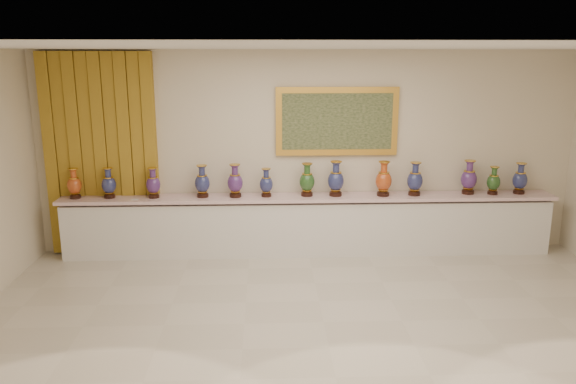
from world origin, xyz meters
The scene contains 17 objects.
ground centered at (0.00, 0.00, 0.00)m, with size 8.00×8.00×0.00m, color beige.
room centered at (-2.48, 2.44, 1.58)m, with size 8.00×8.00×8.00m.
counter centered at (0.00, 2.27, 0.44)m, with size 7.28×0.48×0.90m.
vase_0 centered at (-3.40, 2.25, 1.10)m, with size 0.27×0.27×0.44m.
vase_1 centered at (-2.91, 2.26, 1.10)m, with size 0.25×0.25×0.44m.
vase_2 centered at (-2.26, 2.24, 1.10)m, with size 0.26×0.26×0.44m.
vase_3 centered at (-1.56, 2.25, 1.11)m, with size 0.23×0.23×0.47m.
vase_4 centered at (-1.08, 2.23, 1.12)m, with size 0.29×0.29×0.49m.
vase_5 centered at (-0.63, 2.24, 1.09)m, with size 0.20×0.20×0.42m.
vase_6 centered at (-0.03, 2.26, 1.12)m, with size 0.27×0.27×0.49m.
vase_7 centered at (0.39, 2.25, 1.13)m, with size 0.32×0.32×0.52m.
vase_8 centered at (1.10, 2.22, 1.13)m, with size 0.29×0.29×0.51m.
vase_9 centered at (1.56, 2.23, 1.12)m, with size 0.26×0.26×0.50m.
vase_10 centered at (2.39, 2.29, 1.13)m, with size 0.28×0.28×0.51m.
vase_11 centered at (2.75, 2.24, 1.09)m, with size 0.26×0.26×0.42m.
vase_12 centered at (3.16, 2.27, 1.11)m, with size 0.23×0.23×0.47m.
label_card centered at (-2.52, 2.13, 0.90)m, with size 0.10×0.06×0.00m, color white.
Camera 1 is at (-0.64, -5.75, 2.91)m, focal length 35.00 mm.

